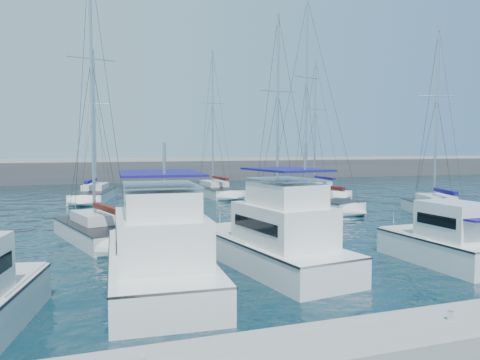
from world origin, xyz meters
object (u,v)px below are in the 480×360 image
object	(u,v)px
sailboat_back_b	(216,191)
motor_yacht_stbd_outer	(445,243)
sailboat_back_a	(95,194)
motor_yacht_stbd_inner	(274,242)
sailboat_mid_e	(438,209)
sailboat_mid_d	(312,203)
motor_yacht_port_inner	(158,256)
sailboat_mid_c	(282,220)
sailboat_back_c	(318,190)
sailboat_mid_b	(99,231)

from	to	relation	value
sailboat_back_b	motor_yacht_stbd_outer	bearing A→B (deg)	-90.36
motor_yacht_stbd_outer	sailboat_back_a	distance (m)	34.52
motor_yacht_stbd_inner	sailboat_mid_e	distance (m)	20.44
sailboat_mid_d	motor_yacht_port_inner	bearing A→B (deg)	-150.19
sailboat_mid_c	sailboat_mid_d	world-z (taller)	sailboat_mid_d
motor_yacht_stbd_inner	motor_yacht_stbd_outer	size ratio (longest dim) A/B	1.61
motor_yacht_stbd_outer	sailboat_back_b	xyz separation A→B (m)	(-1.23, 31.65, -0.42)
sailboat_back_b	sailboat_back_c	distance (m)	10.99
sailboat_mid_c	motor_yacht_stbd_outer	bearing A→B (deg)	-76.66
sailboat_back_b	sailboat_mid_b	bearing A→B (deg)	-123.89
sailboat_back_a	sailboat_back_c	world-z (taller)	sailboat_back_a
sailboat_mid_b	sailboat_mid_e	bearing A→B (deg)	-11.82
sailboat_mid_d	sailboat_back_c	distance (m)	11.80
sailboat_back_b	sailboat_back_a	bearing A→B (deg)	177.02
sailboat_mid_c	sailboat_mid_e	xyz separation A→B (m)	(13.34, 1.08, -0.00)
sailboat_back_a	motor_yacht_port_inner	bearing A→B (deg)	-74.42
motor_yacht_port_inner	sailboat_back_c	bearing A→B (deg)	55.70
sailboat_mid_c	sailboat_mid_d	distance (m)	9.55
motor_yacht_port_inner	sailboat_back_b	size ratio (longest dim) A/B	0.66
sailboat_back_b	sailboat_mid_e	bearing A→B (deg)	-62.09
sailboat_mid_c	sailboat_mid_d	size ratio (longest dim) A/B	0.79
sailboat_mid_b	sailboat_mid_c	xyz separation A→B (m)	(11.18, 0.37, -0.02)
motor_yacht_port_inner	sailboat_mid_b	size ratio (longest dim) A/B	0.65
motor_yacht_stbd_outer	motor_yacht_port_inner	bearing A→B (deg)	174.45
motor_yacht_stbd_inner	sailboat_mid_c	xyz separation A→B (m)	(4.43, 8.99, -0.61)
sailboat_mid_d	sailboat_back_a	size ratio (longest dim) A/B	1.16
motor_yacht_stbd_inner	motor_yacht_stbd_outer	world-z (taller)	motor_yacht_stbd_inner
motor_yacht_stbd_inner	motor_yacht_port_inner	bearing A→B (deg)	-178.03
sailboat_mid_b	sailboat_back_a	bearing A→B (deg)	73.38
motor_yacht_stbd_inner	sailboat_back_b	size ratio (longest dim) A/B	0.60
sailboat_mid_d	sailboat_back_c	world-z (taller)	sailboat_mid_d
sailboat_mid_d	sailboat_back_a	distance (m)	21.56
sailboat_mid_d	sailboat_back_b	bearing A→B (deg)	90.00
motor_yacht_stbd_outer	sailboat_mid_d	distance (m)	18.44
motor_yacht_port_inner	sailboat_mid_b	distance (m)	9.69
sailboat_mid_b	sailboat_mid_e	world-z (taller)	sailboat_mid_b
motor_yacht_stbd_outer	motor_yacht_stbd_inner	bearing A→B (deg)	164.80
sailboat_back_a	sailboat_mid_e	bearing A→B (deg)	-26.17
sailboat_back_b	sailboat_mid_c	bearing A→B (deg)	-97.28
motor_yacht_port_inner	motor_yacht_stbd_inner	size ratio (longest dim) A/B	1.10
motor_yacht_stbd_outer	sailboat_mid_c	bearing A→B (deg)	103.95
motor_yacht_stbd_outer	sailboat_back_c	world-z (taller)	sailboat_back_c
motor_yacht_stbd_inner	sailboat_mid_d	bearing A→B (deg)	49.08
sailboat_back_b	sailboat_back_c	size ratio (longest dim) A/B	1.07
sailboat_mid_e	sailboat_back_b	size ratio (longest dim) A/B	0.91
motor_yacht_port_inner	motor_yacht_stbd_outer	xyz separation A→B (m)	(12.42, -0.93, -0.19)
motor_yacht_port_inner	sailboat_back_b	distance (m)	32.69
sailboat_mid_c	sailboat_back_a	xyz separation A→B (m)	(-10.65, 20.91, -0.01)
sailboat_mid_b	sailboat_back_c	distance (m)	29.38
sailboat_back_a	sailboat_back_c	bearing A→B (deg)	4.82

